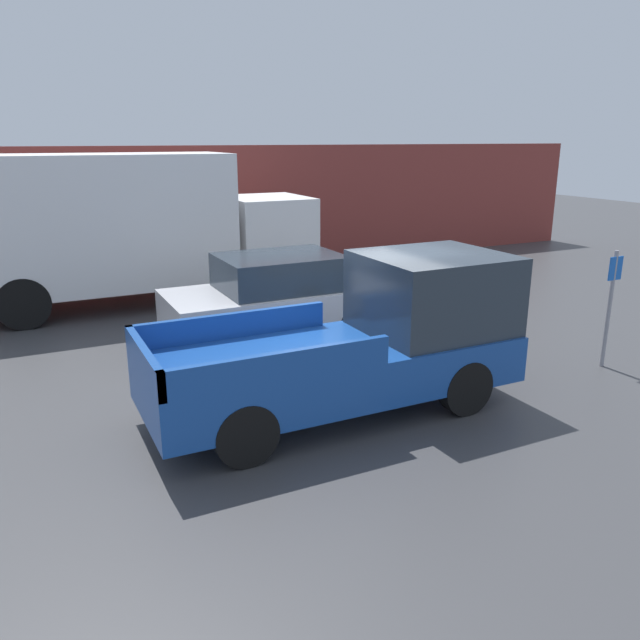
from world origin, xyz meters
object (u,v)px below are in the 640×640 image
object	(u,v)px
car	(276,297)
pickup_truck	(368,340)
parking_sign	(610,302)

from	to	relation	value
car	pickup_truck	bearing A→B (deg)	-90.33
pickup_truck	parking_sign	bearing A→B (deg)	-5.12
car	parking_sign	xyz separation A→B (m)	(4.53, -3.98, 0.31)
pickup_truck	car	bearing A→B (deg)	89.67
pickup_truck	car	size ratio (longest dim) A/B	1.28
car	parking_sign	bearing A→B (deg)	-41.29
car	parking_sign	size ratio (longest dim) A/B	2.05
car	parking_sign	world-z (taller)	parking_sign
pickup_truck	parking_sign	distance (m)	4.57
pickup_truck	parking_sign	world-z (taller)	pickup_truck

